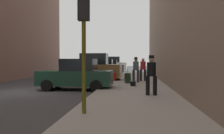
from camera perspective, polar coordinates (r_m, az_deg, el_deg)
name	(u,v)px	position (r m, az deg, el deg)	size (l,w,h in m)	color
ground_plane	(23,92)	(14.31, -19.71, -5.38)	(120.00, 120.00, 0.00)	#38383A
sidewalk	(135,92)	(13.01, 5.19, -5.65)	(4.00, 40.00, 0.15)	gray
parked_dark_green_sedan	(76,75)	(14.54, -8.17, -1.84)	(4.25, 2.16, 1.79)	#193828
parked_bronze_suv	(92,69)	(20.07, -4.51, -0.37)	(4.63, 2.12, 2.25)	brown
parked_red_hatchback	(102,68)	(25.97, -2.35, -0.33)	(4.21, 2.08, 1.79)	#B2191E
parked_gray_coupe	(108,67)	(32.64, -0.85, 0.06)	(4.24, 2.13, 1.79)	slate
parked_white_van	(112,65)	(38.11, -0.02, 0.56)	(4.62, 2.09, 2.25)	silver
fire_hydrant	(114,76)	(18.77, 0.38, -2.13)	(0.42, 0.22, 0.70)	red
traffic_light	(84,24)	(7.37, -6.46, 9.74)	(0.32, 0.32, 3.60)	#514C0F
pedestrian_with_beanie	(136,68)	(17.73, 5.48, -0.29)	(0.51, 0.44, 1.78)	#333338
pedestrian_in_red_jacket	(143,68)	(18.96, 7.10, -0.27)	(0.52, 0.45, 1.71)	black
pedestrian_with_fedora	(151,73)	(11.18, 8.99, -1.39)	(0.52, 0.46, 1.78)	black
rolling_suitcase	(128,78)	(17.10, 3.59, -2.52)	(0.45, 0.61, 1.04)	black
duffel_bag	(133,84)	(15.18, 4.83, -3.80)	(0.32, 0.44, 0.28)	black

